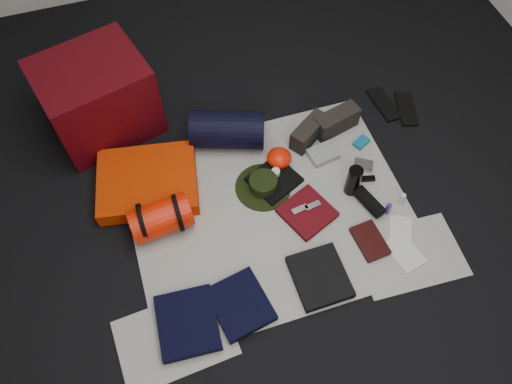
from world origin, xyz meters
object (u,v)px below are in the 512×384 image
object	(u,v)px
navy_duffel	(227,130)
water_bottle	(353,181)
sleeping_pad	(148,182)
paperback_book	(370,241)
red_cabinet	(98,98)
compact_camera	(363,165)
stuff_sack	(161,218)

from	to	relation	value
navy_duffel	water_bottle	bearing A→B (deg)	-24.47
sleeping_pad	paperback_book	world-z (taller)	sleeping_pad
navy_duffel	water_bottle	distance (m)	0.83
red_cabinet	sleeping_pad	bearing A→B (deg)	-88.93
red_cabinet	paperback_book	bearing A→B (deg)	-60.84
compact_camera	water_bottle	bearing A→B (deg)	-104.05
sleeping_pad	stuff_sack	size ratio (longest dim) A/B	1.72
red_cabinet	stuff_sack	bearing A→B (deg)	-92.86
red_cabinet	paperback_book	size ratio (longest dim) A/B	2.75
water_bottle	sleeping_pad	bearing A→B (deg)	160.98
water_bottle	paperback_book	world-z (taller)	water_bottle
water_bottle	paperback_book	size ratio (longest dim) A/B	0.94
stuff_sack	paperback_book	distance (m)	1.18
sleeping_pad	navy_duffel	bearing A→B (deg)	18.25
navy_duffel	compact_camera	world-z (taller)	navy_duffel
red_cabinet	water_bottle	distance (m)	1.63
stuff_sack	paperback_book	bearing A→B (deg)	-22.67
red_cabinet	navy_duffel	bearing A→B (deg)	-43.05
sleeping_pad	navy_duffel	xyz separation A→B (m)	(0.55, 0.18, 0.07)
water_bottle	red_cabinet	bearing A→B (deg)	143.93
paperback_book	navy_duffel	bearing A→B (deg)	116.46
sleeping_pad	red_cabinet	bearing A→B (deg)	106.21
navy_duffel	water_bottle	world-z (taller)	navy_duffel
red_cabinet	sleeping_pad	world-z (taller)	red_cabinet
sleeping_pad	compact_camera	size ratio (longest dim) A/B	5.12
stuff_sack	compact_camera	xyz separation A→B (m)	(1.26, 0.03, -0.08)
stuff_sack	water_bottle	xyz separation A→B (m)	(1.12, -0.10, 0.01)
navy_duffel	water_bottle	xyz separation A→B (m)	(0.60, -0.58, -0.01)
sleeping_pad	stuff_sack	distance (m)	0.30
compact_camera	sleeping_pad	bearing A→B (deg)	-159.12
compact_camera	navy_duffel	bearing A→B (deg)	-178.73
navy_duffel	stuff_sack	bearing A→B (deg)	-118.53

